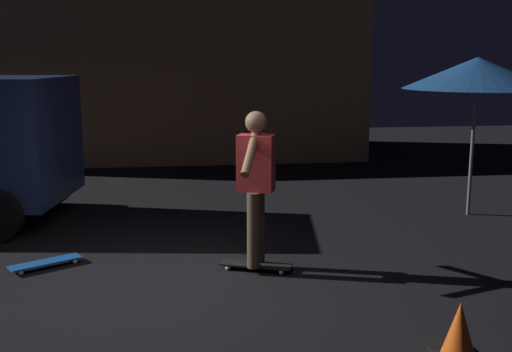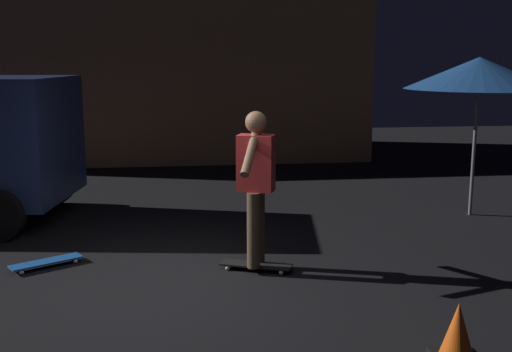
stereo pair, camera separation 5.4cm
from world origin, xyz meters
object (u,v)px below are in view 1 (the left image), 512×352
Objects in this scene: skateboard_ridden at (256,265)px; skateboard_spare at (46,263)px; skater at (256,177)px; traffic_cone at (459,333)px; patio_umbrella at (477,73)px.

skateboard_spare is at bearing 170.17° from skateboard_ridden.
traffic_cone is at bearing -59.98° from skater.
skateboard_spare is (-5.75, -1.61, -2.02)m from patio_umbrella.
traffic_cone is at bearing -59.98° from skateboard_ridden.
skateboard_spare is (-2.30, 0.40, 0.00)m from skateboard_ridden.
skateboard_spare is 4.42m from traffic_cone.
patio_umbrella is 4.13m from skater.
skateboard_spare is 0.46× the size of skater.
patio_umbrella reaches higher than skateboard_ridden.
skateboard_spare is 1.68× the size of traffic_cone.
patio_umbrella is 6.30m from skateboard_spare.
patio_umbrella is 2.88× the size of skateboard_ridden.
skateboard_spare is 2.53m from skater.
traffic_cone is (1.27, -2.20, -0.83)m from skater.
patio_umbrella is 2.98× the size of skateboard_spare.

